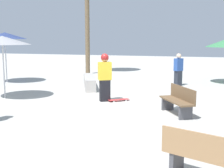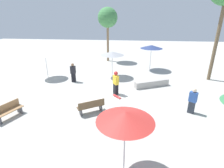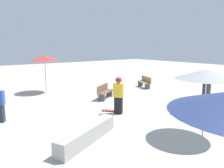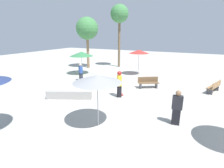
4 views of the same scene
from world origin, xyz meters
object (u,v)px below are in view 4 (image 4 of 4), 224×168
object	(u,v)px
shade_umbrella_red	(139,52)
bystander_far	(81,72)
skater_main	(119,83)
skateboard	(120,93)
concrete_ledge	(69,95)
bench_far	(214,87)
palm_tree_far_back	(87,29)
bystander_watching	(177,108)
shade_umbrella_grey	(97,79)
bench_near	(148,83)
shade_umbrella_green	(81,54)
palm_tree_center_right	(119,15)

from	to	relation	value
shade_umbrella_red	bystander_far	xyz separation A→B (m)	(4.60, -3.77, -1.55)
skater_main	skateboard	size ratio (longest dim) A/B	2.41
concrete_ledge	bench_far	distance (m)	10.14
concrete_ledge	bystander_far	distance (m)	4.36
palm_tree_far_back	bystander_watching	world-z (taller)	palm_tree_far_back
bench_far	palm_tree_far_back	bearing A→B (deg)	94.82
skater_main	skateboard	bearing A→B (deg)	-19.97
shade_umbrella_grey	bystander_watching	xyz separation A→B (m)	(-1.69, 3.18, -1.39)
palm_tree_far_back	skateboard	bearing A→B (deg)	46.24
concrete_ledge	shade_umbrella_red	distance (m)	8.93
bench_near	bystander_far	xyz separation A→B (m)	(0.66, -5.88, 0.36)
skateboard	bench_near	bearing A→B (deg)	-72.72
shade_umbrella_red	bench_near	bearing A→B (deg)	28.24
bench_far	shade_umbrella_red	world-z (taller)	shade_umbrella_red
skateboard	palm_tree_far_back	size ratio (longest dim) A/B	0.12
skater_main	shade_umbrella_green	size ratio (longest dim) A/B	0.75
shade_umbrella_green	palm_tree_far_back	size ratio (longest dim) A/B	0.40
bystander_watching	palm_tree_far_back	bearing A→B (deg)	129.73
shade_umbrella_red	skater_main	bearing A→B (deg)	7.65
bench_far	shade_umbrella_grey	distance (m)	9.35
concrete_ledge	bench_far	size ratio (longest dim) A/B	1.72
shade_umbrella_grey	palm_tree_far_back	xyz separation A→B (m)	(-11.54, -8.29, 2.34)
concrete_ledge	palm_tree_center_right	xyz separation A→B (m)	(-11.65, -1.72, 5.86)
shade_umbrella_grey	palm_tree_far_back	size ratio (longest dim) A/B	0.40
skater_main	skateboard	distance (m)	1.03
shade_umbrella_grey	bystander_far	size ratio (longest dim) A/B	1.52
skateboard	bystander_watching	bearing A→B (deg)	-166.25
bystander_watching	bystander_far	size ratio (longest dim) A/B	1.06
skater_main	bystander_far	world-z (taller)	skater_main
bench_far	bystander_far	size ratio (longest dim) A/B	1.05
bench_near	bystander_watching	bearing A→B (deg)	86.01
concrete_ledge	palm_tree_center_right	distance (m)	13.15
bench_near	palm_tree_center_right	size ratio (longest dim) A/B	0.22
bench_far	concrete_ledge	bearing A→B (deg)	144.30
palm_tree_center_right	bystander_watching	xyz separation A→B (m)	(12.06, 8.35, -5.29)
skater_main	bystander_watching	world-z (taller)	skater_main
palm_tree_far_back	bystander_far	distance (m)	7.33
shade_umbrella_green	bench_far	bearing A→B (deg)	87.02
concrete_ledge	palm_tree_center_right	size ratio (longest dim) A/B	0.39
shade_umbrella_red	bystander_far	size ratio (longest dim) A/B	1.60
bystander_far	shade_umbrella_grey	bearing A→B (deg)	166.96
shade_umbrella_red	bystander_watching	world-z (taller)	shade_umbrella_red
bystander_watching	concrete_ledge	bearing A→B (deg)	166.81
shade_umbrella_red	shade_umbrella_grey	bearing A→B (deg)	8.51
skater_main	bystander_watching	distance (m)	4.43
concrete_ledge	bystander_far	world-z (taller)	bystander_far
skateboard	shade_umbrella_grey	xyz separation A→B (m)	(4.37, 0.81, 2.16)
shade_umbrella_green	palm_tree_far_back	xyz separation A→B (m)	(-3.24, -1.42, 2.48)
skateboard	shade_umbrella_red	bearing A→B (deg)	-35.29
bystander_watching	bench_near	bearing A→B (deg)	108.48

